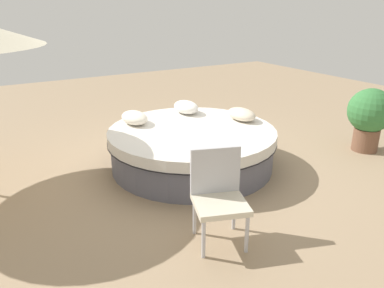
% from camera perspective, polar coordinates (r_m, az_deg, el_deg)
% --- Properties ---
extents(ground_plane, '(16.00, 16.00, 0.00)m').
position_cam_1_polar(ground_plane, '(5.80, 0.00, -3.27)').
color(ground_plane, '#9E8466').
extents(round_bed, '(2.50, 2.50, 0.59)m').
position_cam_1_polar(round_bed, '(5.68, 0.00, -0.49)').
color(round_bed, '#595966').
rests_on(round_bed, ground_plane).
extents(throw_pillow_0, '(0.56, 0.35, 0.19)m').
position_cam_1_polar(throw_pillow_0, '(6.05, 7.52, 4.48)').
color(throw_pillow_0, beige).
rests_on(throw_pillow_0, round_bed).
extents(throw_pillow_1, '(0.55, 0.36, 0.21)m').
position_cam_1_polar(throw_pillow_1, '(6.39, -0.91, 5.61)').
color(throw_pillow_1, white).
rests_on(throw_pillow_1, round_bed).
extents(throw_pillow_2, '(0.56, 0.36, 0.19)m').
position_cam_1_polar(throw_pillow_2, '(5.89, -8.71, 3.97)').
color(throw_pillow_2, silver).
rests_on(throw_pillow_2, round_bed).
extents(patio_chair, '(0.64, 0.66, 0.98)m').
position_cam_1_polar(patio_chair, '(3.87, 3.94, -6.96)').
color(patio_chair, '#B7B7BC').
rests_on(patio_chair, ground_plane).
extents(planter, '(0.73, 0.73, 1.06)m').
position_cam_1_polar(planter, '(6.85, 25.32, 4.01)').
color(planter, brown).
rests_on(planter, ground_plane).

